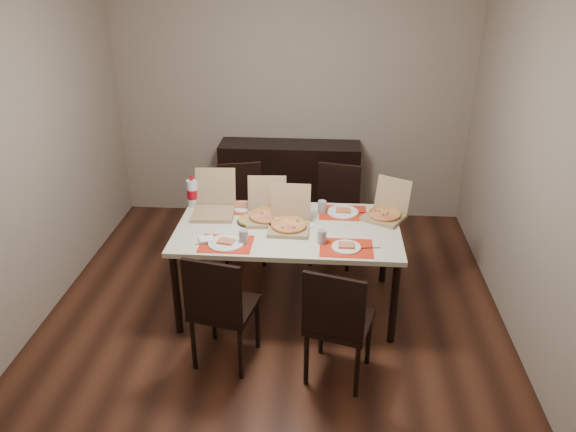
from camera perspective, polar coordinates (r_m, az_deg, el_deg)
The scene contains 20 objects.
ground at distance 4.83m, azimuth -1.36°, elevation -9.82°, with size 3.80×4.00×0.02m, color #432214.
room_walls at distance 4.49m, azimuth -1.05°, elevation 12.01°, with size 3.84×4.02×2.62m.
sideboard at distance 6.17m, azimuth 0.18°, elevation 3.36°, with size 1.50×0.40×0.90m, color black.
dining_table at distance 4.56m, azimuth 0.00°, elevation -1.88°, with size 1.80×1.00×0.75m.
chair_near_left at distance 4.03m, azimuth -6.89°, elevation -9.07°, with size 0.50×0.50×0.93m.
chair_near_right at distance 3.88m, azimuth 5.00°, elevation -10.57°, with size 0.52×0.52×0.93m.
chair_far_left at distance 5.45m, azimuth -4.74°, elevation 0.80°, with size 0.51×0.51×0.93m.
chair_far_right at distance 5.42m, azimuth 4.88°, elevation 0.68°, with size 0.50×0.50×0.93m.
setting_near_left at distance 4.30m, azimuth -6.10°, elevation -2.57°, with size 0.44×0.30×0.11m.
setting_near_right at distance 4.25m, azimuth 5.21°, elevation -2.85°, with size 0.48×0.30×0.11m.
setting_far_left at distance 4.86m, azimuth -4.46°, elevation 0.99°, with size 0.47×0.30×0.11m.
setting_far_right at distance 4.78m, azimuth 5.05°, elevation 0.54°, with size 0.47×0.30×0.11m.
napkin_loose at distance 4.54m, azimuth 1.79°, elevation -0.96°, with size 0.12×0.11×0.02m, color white.
pizza_box_center at distance 4.49m, azimuth 0.13°, elevation -0.63°, with size 0.33×0.37×0.32m.
pizza_box_right at distance 4.74m, azimuth 9.92°, elevation 0.43°, with size 0.43×0.45×0.31m.
pizza_box_left at distance 4.80m, azimuth -7.51°, elevation 0.99°, with size 0.36×0.40×0.35m.
pizza_box_extra at distance 4.65m, azimuth -2.18°, elevation 0.30°, with size 0.34×0.38×0.32m.
faina_plate at distance 4.62m, azimuth -3.81°, elevation -0.47°, with size 0.23×0.23×0.03m.
dip_bowl at distance 4.71m, azimuth 0.56°, elevation 0.19°, with size 0.14×0.14×0.03m, color white.
soda_bottle at distance 4.92m, azimuth -9.68°, elevation 2.31°, with size 0.10×0.10×0.29m.
Camera 1 is at (0.40, -3.91, 2.80)m, focal length 35.00 mm.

